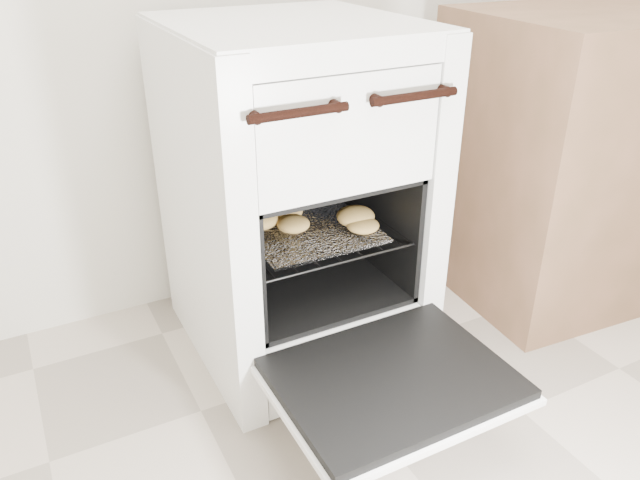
{
  "coord_description": "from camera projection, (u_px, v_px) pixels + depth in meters",
  "views": [
    {
      "loc": [
        -0.6,
        -0.08,
        1.02
      ],
      "look_at": [
        -0.0,
        1.07,
        0.36
      ],
      "focal_mm": 35.0,
      "sensor_mm": 36.0,
      "label": 1
    }
  ],
  "objects": [
    {
      "name": "baked_rolls",
      "position": [
        308.0,
        218.0,
        1.51
      ],
      "size": [
        0.34,
        0.24,
        0.05
      ],
      "color": "tan",
      "rests_on": "foil_sheet"
    },
    {
      "name": "oven_door",
      "position": [
        392.0,
        381.0,
        1.28
      ],
      "size": [
        0.48,
        0.38,
        0.03
      ],
      "color": "black",
      "rests_on": "stove"
    },
    {
      "name": "stove",
      "position": [
        295.0,
        202.0,
        1.54
      ],
      "size": [
        0.54,
        0.6,
        0.82
      ],
      "color": "silver",
      "rests_on": "ground"
    },
    {
      "name": "counter",
      "position": [
        595.0,
        155.0,
        1.83
      ],
      "size": [
        0.85,
        0.6,
        0.81
      ],
      "primitive_type": "cube",
      "rotation": [
        0.0,
        0.0,
        -0.07
      ],
      "color": "brown",
      "rests_on": "ground"
    },
    {
      "name": "foil_sheet",
      "position": [
        310.0,
        231.0,
        1.5
      ],
      "size": [
        0.3,
        0.27,
        0.01
      ],
      "primitive_type": "cube",
      "color": "silver",
      "rests_on": "oven_rack"
    },
    {
      "name": "oven_rack",
      "position": [
        306.0,
        230.0,
        1.51
      ],
      "size": [
        0.39,
        0.38,
        0.01
      ],
      "color": "black",
      "rests_on": "stove"
    }
  ]
}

